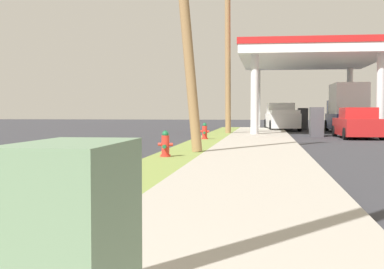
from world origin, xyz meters
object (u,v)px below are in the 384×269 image
(utility_pole_background, at_px, (228,46))
(truck_white_on_apron, at_px, (282,117))
(car_red_by_near_pump, at_px, (357,124))
(truck_navy_at_forecourt, at_px, (347,109))
(fire_hydrant_second, at_px, (165,145))
(fire_hydrant_third, at_px, (205,132))
(fire_hydrant_nearest, at_px, (17,200))

(utility_pole_background, xyz_separation_m, truck_white_on_apron, (3.33, 8.14, -4.22))
(car_red_by_near_pump, relative_size, truck_navy_at_forecourt, 0.71)
(fire_hydrant_second, bearing_deg, fire_hydrant_third, 89.64)
(fire_hydrant_second, bearing_deg, truck_white_on_apron, 80.68)
(fire_hydrant_nearest, relative_size, truck_navy_at_forecourt, 0.12)
(truck_navy_at_forecourt, bearing_deg, utility_pole_background, -148.42)
(utility_pole_background, bearing_deg, truck_navy_at_forecourt, 31.58)
(fire_hydrant_nearest, xyz_separation_m, truck_white_on_apron, (3.88, 33.58, 0.47))
(car_red_by_near_pump, bearing_deg, utility_pole_background, 158.74)
(car_red_by_near_pump, bearing_deg, truck_white_on_apron, 107.89)
(fire_hydrant_second, distance_m, utility_pole_background, 16.76)
(truck_white_on_apron, bearing_deg, fire_hydrant_second, -99.32)
(fire_hydrant_second, distance_m, fire_hydrant_third, 9.42)
(utility_pole_background, xyz_separation_m, car_red_by_near_pump, (6.82, -2.65, -4.42))
(fire_hydrant_nearest, height_order, car_red_by_near_pump, car_red_by_near_pump)
(fire_hydrant_nearest, xyz_separation_m, car_red_by_near_pump, (7.36, 22.78, 0.28))
(truck_navy_at_forecourt, relative_size, truck_white_on_apron, 1.16)
(truck_white_on_apron, bearing_deg, car_red_by_near_pump, -72.11)
(fire_hydrant_second, height_order, truck_navy_at_forecourt, truck_navy_at_forecourt)
(car_red_by_near_pump, bearing_deg, truck_navy_at_forecourt, 85.85)
(fire_hydrant_nearest, bearing_deg, fire_hydrant_second, 90.59)
(utility_pole_background, relative_size, car_red_by_near_pump, 2.17)
(fire_hydrant_third, height_order, car_red_by_near_pump, car_red_by_near_pump)
(fire_hydrant_third, distance_m, truck_white_on_apron, 15.32)
(fire_hydrant_nearest, xyz_separation_m, truck_navy_at_forecourt, (7.88, 29.94, 1.04))
(fire_hydrant_nearest, relative_size, utility_pole_background, 0.08)
(utility_pole_background, bearing_deg, fire_hydrant_second, -92.29)
(fire_hydrant_nearest, xyz_separation_m, utility_pole_background, (0.55, 25.43, 4.69))
(fire_hydrant_nearest, bearing_deg, truck_white_on_apron, 83.41)
(fire_hydrant_third, bearing_deg, truck_navy_at_forecourt, 54.66)
(fire_hydrant_nearest, bearing_deg, car_red_by_near_pump, 72.09)
(fire_hydrant_nearest, relative_size, truck_white_on_apron, 0.13)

